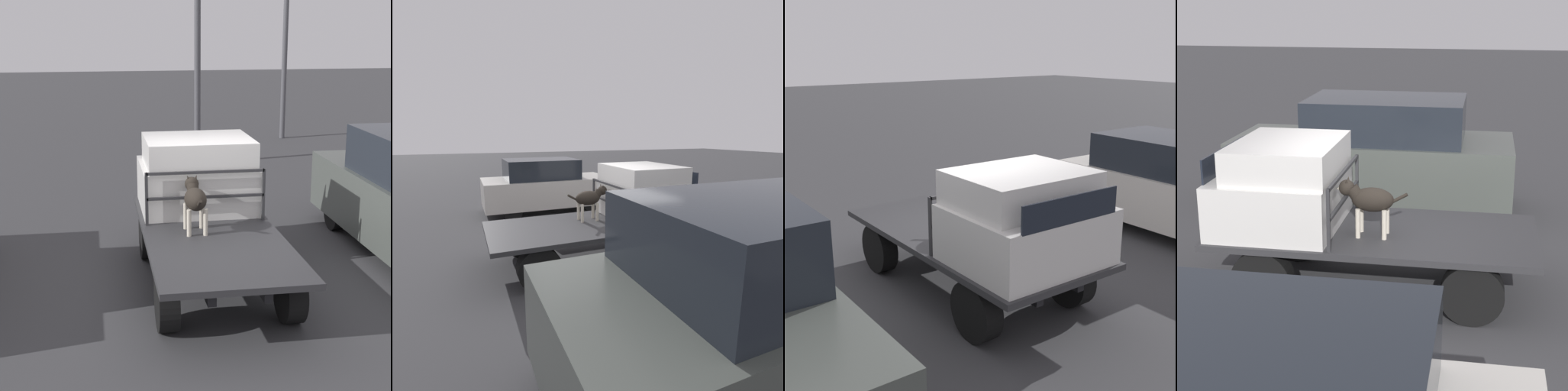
{
  "view_description": "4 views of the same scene",
  "coord_description": "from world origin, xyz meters",
  "views": [
    {
      "loc": [
        -8.35,
        1.54,
        3.59
      ],
      "look_at": [
        0.0,
        0.21,
        1.31
      ],
      "focal_mm": 60.0,
      "sensor_mm": 36.0,
      "label": 1
    },
    {
      "loc": [
        -2.29,
        -5.36,
        2.51
      ],
      "look_at": [
        0.0,
        0.21,
        1.31
      ],
      "focal_mm": 28.0,
      "sensor_mm": 36.0,
      "label": 2
    },
    {
      "loc": [
        5.88,
        -4.09,
        3.33
      ],
      "look_at": [
        0.0,
        0.21,
        1.31
      ],
      "focal_mm": 50.0,
      "sensor_mm": 36.0,
      "label": 3
    },
    {
      "loc": [
        -1.3,
        7.66,
        3.63
      ],
      "look_at": [
        0.0,
        0.21,
        1.31
      ],
      "focal_mm": 60.0,
      "sensor_mm": 36.0,
      "label": 4
    }
  ],
  "objects": [
    {
      "name": "ground_plane",
      "position": [
        0.0,
        0.0,
        0.0
      ],
      "size": [
        80.0,
        80.0,
        0.0
      ],
      "primitive_type": "plane",
      "color": "#38383A"
    },
    {
      "name": "flatbed_truck",
      "position": [
        0.0,
        0.0,
        0.58
      ],
      "size": [
        4.04,
        1.84,
        0.8
      ],
      "color": "black",
      "rests_on": "ground"
    },
    {
      "name": "truck_cab",
      "position": [
        1.19,
        0.0,
        1.32
      ],
      "size": [
        1.5,
        1.72,
        1.11
      ],
      "color": "silver",
      "rests_on": "flatbed_truck"
    },
    {
      "name": "truck_headboard",
      "position": [
        0.4,
        0.0,
        1.3
      ],
      "size": [
        0.04,
        1.72,
        0.76
      ],
      "color": "#2D2D30",
      "rests_on": "flatbed_truck"
    },
    {
      "name": "dog",
      "position": [
        0.06,
        0.21,
        1.26
      ],
      "size": [
        0.89,
        0.3,
        0.73
      ],
      "rotation": [
        0.0,
        0.0,
        -0.14
      ],
      "color": "beige",
      "rests_on": "flatbed_truck"
    }
  ]
}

